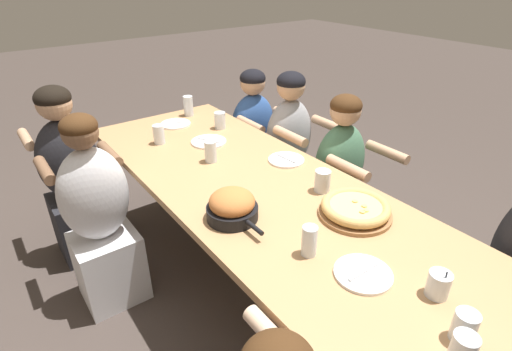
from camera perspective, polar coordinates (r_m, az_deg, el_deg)
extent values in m
plane|color=#423833|center=(2.52, 0.00, -16.69)|extent=(18.00, 18.00, 0.00)
cube|color=tan|center=(2.05, 0.00, -1.72)|extent=(2.52, 0.91, 0.04)
cube|color=#4C4C51|center=(3.06, -19.72, -0.99)|extent=(0.07, 0.07, 0.73)
cube|color=#4C4C51|center=(3.32, -6.80, 2.98)|extent=(0.07, 0.07, 0.73)
cylinder|color=#996B42|center=(1.85, 13.91, -5.33)|extent=(0.33, 0.33, 0.02)
torus|color=tan|center=(1.83, 14.04, -4.40)|extent=(0.31, 0.31, 0.04)
cylinder|color=#E5C675|center=(1.83, 14.01, -4.60)|extent=(0.25, 0.25, 0.04)
cylinder|color=#E5C166|center=(1.78, 14.95, -5.04)|extent=(0.02, 0.02, 0.01)
cylinder|color=#E5C166|center=(1.84, 13.95, -3.57)|extent=(0.02, 0.02, 0.01)
cylinder|color=#E5C166|center=(1.82, 15.21, -4.21)|extent=(0.02, 0.02, 0.01)
cylinder|color=#E5C166|center=(1.79, 15.43, -4.83)|extent=(0.02, 0.02, 0.01)
cylinder|color=black|center=(1.77, -3.41, -5.27)|extent=(0.23, 0.23, 0.06)
cylinder|color=black|center=(1.65, -0.20, -7.46)|extent=(0.10, 0.02, 0.02)
ellipsoid|color=#C17038|center=(1.74, -3.46, -3.78)|extent=(0.20, 0.20, 0.11)
cylinder|color=white|center=(2.85, -11.42, 7.24)|extent=(0.21, 0.21, 0.01)
cube|color=#B7B7BC|center=(2.85, -11.43, 7.40)|extent=(0.09, 0.13, 0.01)
cylinder|color=white|center=(2.53, -6.77, 4.83)|extent=(0.22, 0.22, 0.01)
cube|color=#B7B7BC|center=(2.52, -6.78, 5.01)|extent=(0.14, 0.08, 0.01)
cylinder|color=white|center=(1.54, 15.04, -13.39)|extent=(0.21, 0.21, 0.01)
cube|color=#B7B7BC|center=(1.54, 15.09, -13.14)|extent=(0.01, 0.15, 0.01)
cylinder|color=white|center=(2.28, 4.34, 2.25)|extent=(0.21, 0.21, 0.01)
cube|color=#B7B7BC|center=(2.28, 4.35, 2.45)|extent=(0.14, 0.02, 0.01)
cylinder|color=silver|center=(1.53, 24.62, -13.97)|extent=(0.08, 0.08, 0.09)
cylinder|color=#1EA8DB|center=(1.53, 24.52, -14.33)|extent=(0.07, 0.07, 0.07)
cylinder|color=black|center=(1.51, 25.27, -13.94)|extent=(0.01, 0.01, 0.12)
cylinder|color=silver|center=(2.26, -6.51, 3.42)|extent=(0.07, 0.07, 0.12)
cylinder|color=silver|center=(2.27, -6.48, 2.82)|extent=(0.06, 0.06, 0.07)
cylinder|color=silver|center=(2.55, -13.71, 5.74)|extent=(0.07, 0.07, 0.12)
cylinder|color=black|center=(2.56, -13.65, 5.24)|extent=(0.06, 0.06, 0.07)
cylinder|color=silver|center=(1.98, 9.47, -0.78)|extent=(0.08, 0.08, 0.11)
cylinder|color=silver|center=(2.00, 9.40, -1.51)|extent=(0.07, 0.07, 0.05)
cylinder|color=silver|center=(1.41, 27.63, -18.59)|extent=(0.07, 0.07, 0.10)
cylinder|color=silver|center=(1.34, 27.42, -21.31)|extent=(0.07, 0.07, 0.11)
cylinder|color=silver|center=(1.56, 7.62, -9.24)|extent=(0.06, 0.06, 0.13)
cylinder|color=black|center=(1.58, 7.57, -9.88)|extent=(0.05, 0.05, 0.08)
cylinder|color=silver|center=(2.99, -9.65, 9.77)|extent=(0.07, 0.07, 0.14)
cylinder|color=black|center=(3.00, -9.60, 9.25)|extent=(0.06, 0.06, 0.09)
cylinder|color=silver|center=(2.73, -5.18, 7.85)|extent=(0.07, 0.07, 0.11)
cylinder|color=silver|center=(2.74, -5.15, 7.35)|extent=(0.07, 0.07, 0.06)
cube|color=#232328|center=(2.95, -23.38, -6.31)|extent=(0.32, 0.34, 0.43)
ellipsoid|color=#232328|center=(2.72, -25.29, 2.07)|extent=(0.24, 0.36, 0.53)
sphere|color=tan|center=(2.60, -26.93, 9.15)|extent=(0.20, 0.20, 0.20)
ellipsoid|color=black|center=(2.59, -27.10, 9.88)|extent=(0.20, 0.20, 0.14)
cylinder|color=tan|center=(2.85, -29.99, 4.51)|extent=(0.28, 0.06, 0.06)
cylinder|color=tan|center=(2.90, -23.46, 6.36)|extent=(0.28, 0.06, 0.06)
cube|color=silver|center=(2.52, -20.12, -12.08)|extent=(0.32, 0.34, 0.43)
ellipsoid|color=silver|center=(2.25, -22.15, -2.56)|extent=(0.24, 0.36, 0.54)
sphere|color=brown|center=(2.10, -23.88, 5.69)|extent=(0.18, 0.18, 0.18)
ellipsoid|color=#422814|center=(2.09, -24.05, 6.46)|extent=(0.18, 0.18, 0.12)
cylinder|color=brown|center=(2.36, -27.97, 0.67)|extent=(0.28, 0.06, 0.06)
cylinder|color=brown|center=(2.42, -20.18, 2.96)|extent=(0.28, 0.06, 0.06)
cube|color=#99999E|center=(3.04, 4.36, -2.58)|extent=(0.32, 0.34, 0.43)
ellipsoid|color=#99999E|center=(2.83, 4.71, 5.74)|extent=(0.24, 0.36, 0.52)
sphere|color=tan|center=(2.71, 5.01, 12.57)|extent=(0.19, 0.19, 0.19)
ellipsoid|color=black|center=(2.70, 5.04, 13.25)|extent=(0.19, 0.19, 0.13)
cylinder|color=tan|center=(2.76, 10.32, 7.18)|extent=(0.28, 0.06, 0.06)
cylinder|color=tan|center=(2.54, 4.90, 5.61)|extent=(0.28, 0.06, 0.06)
cube|color=#232328|center=(2.37, 30.83, -18.06)|extent=(0.32, 0.34, 0.43)
cube|color=#477556|center=(2.76, 10.93, -6.73)|extent=(0.32, 0.34, 0.43)
ellipsoid|color=#477556|center=(2.52, 11.88, 1.91)|extent=(0.24, 0.36, 0.49)
sphere|color=tan|center=(2.40, 12.67, 9.04)|extent=(0.18, 0.18, 0.18)
ellipsoid|color=#422814|center=(2.39, 12.76, 9.76)|extent=(0.19, 0.19, 0.13)
cylinder|color=tan|center=(2.49, 18.24, 3.20)|extent=(0.28, 0.06, 0.06)
cylinder|color=tan|center=(2.24, 12.98, 1.08)|extent=(0.28, 0.06, 0.06)
cube|color=#2D5193|center=(3.34, -0.42, 0.49)|extent=(0.32, 0.34, 0.43)
ellipsoid|color=#2D5193|center=(3.15, -0.45, 7.61)|extent=(0.24, 0.36, 0.45)
sphere|color=tan|center=(3.06, -0.48, 13.14)|extent=(0.19, 0.19, 0.19)
ellipsoid|color=black|center=(3.05, -0.48, 13.74)|extent=(0.19, 0.19, 0.13)
cylinder|color=tan|center=(3.07, 4.44, 8.64)|extent=(0.28, 0.06, 0.06)
cylinder|color=tan|center=(2.87, -0.80, 7.29)|extent=(0.28, 0.06, 0.06)
cylinder|color=beige|center=(1.33, 2.95, -22.52)|extent=(0.28, 0.06, 0.06)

